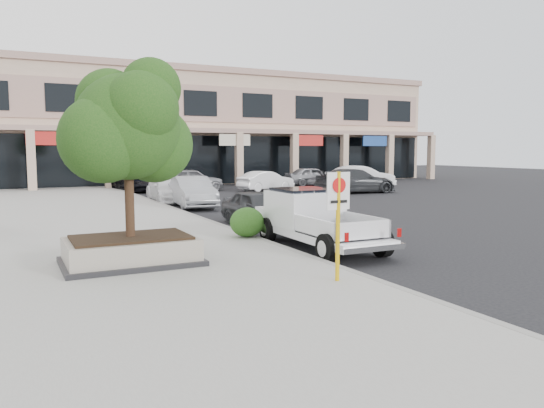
{
  "coord_description": "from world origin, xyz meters",
  "views": [
    {
      "loc": [
        -8.49,
        -11.69,
        2.93
      ],
      "look_at": [
        -1.88,
        1.5,
        1.38
      ],
      "focal_mm": 35.0,
      "sensor_mm": 36.0,
      "label": 1
    }
  ],
  "objects_px": {
    "pickup_truck": "(320,219)",
    "lot_car_a": "(190,180)",
    "planter_tree": "(132,128)",
    "curb_car_b": "(192,192)",
    "curb_car_d": "(136,182)",
    "lot_car_d": "(177,180)",
    "lot_car_c": "(355,181)",
    "curb_car_c": "(170,189)",
    "curb_car_a": "(259,208)",
    "lot_car_e": "(312,176)",
    "lot_car_b": "(266,181)",
    "no_parking_sign": "(338,211)",
    "planter": "(131,251)",
    "lot_car_f": "(360,177)"
  },
  "relations": [
    {
      "from": "pickup_truck",
      "to": "lot_car_a",
      "type": "bearing_deg",
      "value": 82.96
    },
    {
      "from": "planter_tree",
      "to": "curb_car_b",
      "type": "distance_m",
      "value": 13.78
    },
    {
      "from": "curb_car_d",
      "to": "lot_car_d",
      "type": "bearing_deg",
      "value": 12.98
    },
    {
      "from": "lot_car_c",
      "to": "curb_car_d",
      "type": "bearing_deg",
      "value": 62.5
    },
    {
      "from": "pickup_truck",
      "to": "curb_car_c",
      "type": "distance_m",
      "value": 15.49
    },
    {
      "from": "lot_car_d",
      "to": "curb_car_a",
      "type": "bearing_deg",
      "value": 149.02
    },
    {
      "from": "curb_car_d",
      "to": "lot_car_d",
      "type": "distance_m",
      "value": 3.4
    },
    {
      "from": "planter_tree",
      "to": "curb_car_d",
      "type": "distance_m",
      "value": 24.23
    },
    {
      "from": "curb_car_d",
      "to": "lot_car_a",
      "type": "distance_m",
      "value": 3.68
    },
    {
      "from": "planter_tree",
      "to": "lot_car_c",
      "type": "distance_m",
      "value": 23.93
    },
    {
      "from": "curb_car_b",
      "to": "curb_car_d",
      "type": "bearing_deg",
      "value": 97.32
    },
    {
      "from": "lot_car_c",
      "to": "lot_car_e",
      "type": "xyz_separation_m",
      "value": [
        0.92,
        7.05,
        -0.05
      ]
    },
    {
      "from": "lot_car_c",
      "to": "lot_car_e",
      "type": "height_order",
      "value": "lot_car_c"
    },
    {
      "from": "planter_tree",
      "to": "lot_car_b",
      "type": "bearing_deg",
      "value": 56.44
    },
    {
      "from": "planter_tree",
      "to": "lot_car_b",
      "type": "relative_size",
      "value": 0.97
    },
    {
      "from": "pickup_truck",
      "to": "curb_car_c",
      "type": "height_order",
      "value": "pickup_truck"
    },
    {
      "from": "lot_car_b",
      "to": "lot_car_d",
      "type": "height_order",
      "value": "lot_car_b"
    },
    {
      "from": "lot_car_e",
      "to": "lot_car_b",
      "type": "bearing_deg",
      "value": 122.97
    },
    {
      "from": "curb_car_b",
      "to": "lot_car_c",
      "type": "relative_size",
      "value": 0.85
    },
    {
      "from": "no_parking_sign",
      "to": "lot_car_d",
      "type": "xyz_separation_m",
      "value": [
        4.96,
        28.42,
        -0.96
      ]
    },
    {
      "from": "lot_car_b",
      "to": "curb_car_a",
      "type": "bearing_deg",
      "value": 139.56
    },
    {
      "from": "curb_car_c",
      "to": "lot_car_d",
      "type": "bearing_deg",
      "value": 74.25
    },
    {
      "from": "planter",
      "to": "lot_car_b",
      "type": "bearing_deg",
      "value": 56.38
    },
    {
      "from": "lot_car_a",
      "to": "curb_car_b",
      "type": "bearing_deg",
      "value": 151.68
    },
    {
      "from": "no_parking_sign",
      "to": "curb_car_b",
      "type": "relative_size",
      "value": 0.49
    },
    {
      "from": "no_parking_sign",
      "to": "lot_car_d",
      "type": "relative_size",
      "value": 0.48
    },
    {
      "from": "curb_car_a",
      "to": "lot_car_d",
      "type": "xyz_separation_m",
      "value": [
        2.59,
        19.54,
        -0.01
      ]
    },
    {
      "from": "planter_tree",
      "to": "lot_car_a",
      "type": "distance_m",
      "value": 23.4
    },
    {
      "from": "planter",
      "to": "curb_car_a",
      "type": "bearing_deg",
      "value": 41.72
    },
    {
      "from": "curb_car_a",
      "to": "lot_car_e",
      "type": "xyz_separation_m",
      "value": [
        12.96,
        17.71,
        0.06
      ]
    },
    {
      "from": "pickup_truck",
      "to": "lot_car_b",
      "type": "xyz_separation_m",
      "value": [
        7.97,
        20.0,
        -0.18
      ]
    },
    {
      "from": "planter_tree",
      "to": "lot_car_f",
      "type": "xyz_separation_m",
      "value": [
        20.54,
        18.96,
        -2.58
      ]
    },
    {
      "from": "pickup_truck",
      "to": "curb_car_d",
      "type": "bearing_deg",
      "value": 91.37
    },
    {
      "from": "curb_car_a",
      "to": "lot_car_a",
      "type": "relative_size",
      "value": 0.85
    },
    {
      "from": "curb_car_c",
      "to": "curb_car_b",
      "type": "bearing_deg",
      "value": -83.2
    },
    {
      "from": "lot_car_f",
      "to": "lot_car_b",
      "type": "bearing_deg",
      "value": 89.31
    },
    {
      "from": "lot_car_d",
      "to": "lot_car_f",
      "type": "height_order",
      "value": "lot_car_f"
    },
    {
      "from": "planter",
      "to": "lot_car_f",
      "type": "bearing_deg",
      "value": 42.76
    },
    {
      "from": "lot_car_c",
      "to": "lot_car_e",
      "type": "bearing_deg",
      "value": -3.47
    },
    {
      "from": "no_parking_sign",
      "to": "lot_car_a",
      "type": "xyz_separation_m",
      "value": [
        4.95,
        25.47,
        -0.83
      ]
    },
    {
      "from": "pickup_truck",
      "to": "lot_car_d",
      "type": "xyz_separation_m",
      "value": [
        2.95,
        24.48,
        -0.19
      ]
    },
    {
      "from": "curb_car_b",
      "to": "planter",
      "type": "bearing_deg",
      "value": -108.66
    },
    {
      "from": "curb_car_d",
      "to": "lot_car_a",
      "type": "relative_size",
      "value": 1.03
    },
    {
      "from": "pickup_truck",
      "to": "lot_car_b",
      "type": "height_order",
      "value": "pickup_truck"
    },
    {
      "from": "curb_car_b",
      "to": "lot_car_f",
      "type": "xyz_separation_m",
      "value": [
        15.04,
        6.61,
        0.06
      ]
    },
    {
      "from": "planter",
      "to": "lot_car_e",
      "type": "relative_size",
      "value": 0.73
    },
    {
      "from": "planter_tree",
      "to": "curb_car_b",
      "type": "relative_size",
      "value": 0.86
    },
    {
      "from": "lot_car_c",
      "to": "lot_car_f",
      "type": "height_order",
      "value": "lot_car_f"
    },
    {
      "from": "curb_car_a",
      "to": "lot_car_a",
      "type": "bearing_deg",
      "value": 76.51
    },
    {
      "from": "no_parking_sign",
      "to": "curb_car_b",
      "type": "bearing_deg",
      "value": 82.61
    }
  ]
}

